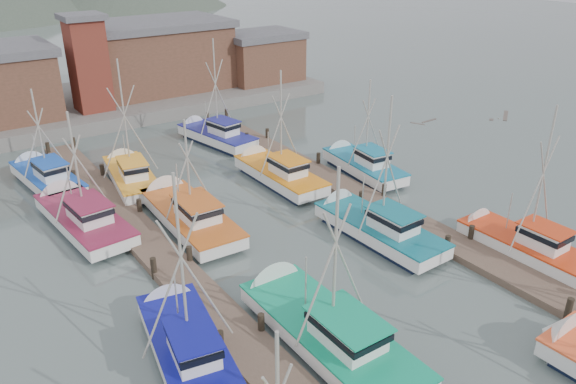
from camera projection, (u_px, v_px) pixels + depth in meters
ground at (338, 273)px, 29.14m from camera, size 260.00×260.00×0.00m
dock_left at (181, 277)px, 28.41m from camera, size 2.30×46.00×1.50m
dock_right at (382, 207)px, 35.71m from camera, size 2.30×46.00×1.50m
quay at (103, 103)px, 56.41m from camera, size 44.00×16.00×1.20m
shed_center at (155, 55)px, 57.82m from camera, size 14.84×9.54×6.90m
shed_right at (261, 56)px, 61.68m from camera, size 8.48×6.36×5.20m
lookout_tower at (88, 62)px, 50.32m from camera, size 3.60×3.60×8.50m
boat_4 at (320, 327)px, 24.06m from camera, size 3.82×10.11×9.32m
boat_5 at (373, 226)px, 32.42m from camera, size 3.71×9.00×9.28m
boat_6 at (185, 343)px, 23.14m from camera, size 4.01×8.76×9.22m
boat_7 at (518, 243)px, 30.61m from camera, size 3.63×7.89×9.17m
boat_8 at (187, 214)px, 33.82m from camera, size 3.36×9.71×7.64m
boat_9 at (276, 172)px, 39.68m from camera, size 3.52×8.73×8.78m
boat_10 at (81, 216)px, 33.51m from camera, size 3.72×9.61×8.14m
boat_11 at (360, 164)px, 41.12m from camera, size 3.26×8.14×7.67m
boat_12 at (130, 175)px, 39.26m from camera, size 3.71×8.45×9.52m
boat_13 at (213, 135)px, 47.13m from camera, size 3.88×8.53×9.33m
boat_14 at (45, 177)px, 38.96m from camera, size 3.49×8.58×7.66m
gull_near at (498, 118)px, 19.75m from camera, size 1.49×0.65×0.24m
gull_far at (423, 123)px, 27.40m from camera, size 1.54×0.66×0.24m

